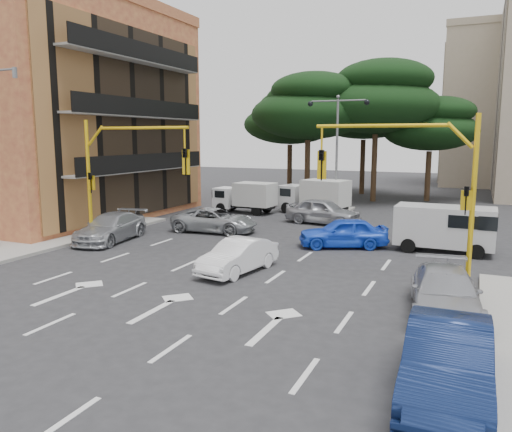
{
  "coord_description": "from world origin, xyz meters",
  "views": [
    {
      "loc": [
        8.68,
        -16.84,
        5.19
      ],
      "look_at": [
        -0.5,
        3.83,
        1.6
      ],
      "focal_mm": 35.0,
      "sensor_mm": 36.0,
      "label": 1
    }
  ],
  "objects_px": {
    "box_truck_a": "(245,198)",
    "signal_mast_left": "(118,165)",
    "car_silver_cross_b": "(323,211)",
    "van_white": "(444,229)",
    "car_silver_wagon": "(111,227)",
    "box_truck_b": "(314,197)",
    "car_white_hatch": "(238,256)",
    "car_navy_parked": "(448,361)",
    "car_blue_compact": "(343,233)",
    "street_lamp_center": "(337,133)",
    "car_silver_cross_a": "(215,220)",
    "car_silver_parked": "(445,293)",
    "signal_mast_right": "(420,174)"
  },
  "relations": [
    {
      "from": "car_silver_cross_b",
      "to": "van_white",
      "type": "bearing_deg",
      "value": -116.07
    },
    {
      "from": "car_navy_parked",
      "to": "car_silver_parked",
      "type": "height_order",
      "value": "car_navy_parked"
    },
    {
      "from": "car_silver_wagon",
      "to": "car_silver_parked",
      "type": "height_order",
      "value": "car_silver_wagon"
    },
    {
      "from": "signal_mast_left",
      "to": "car_silver_cross_b",
      "type": "bearing_deg",
      "value": 54.19
    },
    {
      "from": "street_lamp_center",
      "to": "car_white_hatch",
      "type": "xyz_separation_m",
      "value": [
        0.42,
        -15.96,
        -4.79
      ]
    },
    {
      "from": "street_lamp_center",
      "to": "box_truck_b",
      "type": "bearing_deg",
      "value": -159.88
    },
    {
      "from": "signal_mast_left",
      "to": "van_white",
      "type": "bearing_deg",
      "value": 19.37
    },
    {
      "from": "box_truck_a",
      "to": "car_silver_parked",
      "type": "bearing_deg",
      "value": -134.87
    },
    {
      "from": "car_navy_parked",
      "to": "van_white",
      "type": "bearing_deg",
      "value": 92.46
    },
    {
      "from": "car_silver_cross_b",
      "to": "car_navy_parked",
      "type": "height_order",
      "value": "car_silver_cross_b"
    },
    {
      "from": "signal_mast_left",
      "to": "car_white_hatch",
      "type": "bearing_deg",
      "value": -15.12
    },
    {
      "from": "signal_mast_left",
      "to": "box_truck_a",
      "type": "xyz_separation_m",
      "value": [
        0.96,
        12.01,
        -2.82
      ]
    },
    {
      "from": "signal_mast_right",
      "to": "car_silver_cross_b",
      "type": "relative_size",
      "value": 1.32
    },
    {
      "from": "signal_mast_right",
      "to": "car_navy_parked",
      "type": "bearing_deg",
      "value": -79.73
    },
    {
      "from": "car_silver_wagon",
      "to": "box_truck_b",
      "type": "height_order",
      "value": "box_truck_b"
    },
    {
      "from": "street_lamp_center",
      "to": "box_truck_a",
      "type": "relative_size",
      "value": 1.8
    },
    {
      "from": "car_white_hatch",
      "to": "van_white",
      "type": "distance_m",
      "value": 9.92
    },
    {
      "from": "signal_mast_right",
      "to": "street_lamp_center",
      "type": "height_order",
      "value": "street_lamp_center"
    },
    {
      "from": "street_lamp_center",
      "to": "car_silver_wagon",
      "type": "relative_size",
      "value": 1.62
    },
    {
      "from": "signal_mast_left",
      "to": "box_truck_b",
      "type": "height_order",
      "value": "signal_mast_left"
    },
    {
      "from": "car_silver_cross_b",
      "to": "car_silver_cross_a",
      "type": "bearing_deg",
      "value": 144.18
    },
    {
      "from": "car_blue_compact",
      "to": "car_silver_parked",
      "type": "bearing_deg",
      "value": 9.05
    },
    {
      "from": "signal_mast_left",
      "to": "car_silver_wagon",
      "type": "xyz_separation_m",
      "value": [
        -1.2,
        0.72,
        -3.19
      ]
    },
    {
      "from": "car_navy_parked",
      "to": "box_truck_b",
      "type": "bearing_deg",
      "value": 112.36
    },
    {
      "from": "car_silver_cross_b",
      "to": "signal_mast_right",
      "type": "bearing_deg",
      "value": -138.52
    },
    {
      "from": "car_silver_cross_a",
      "to": "box_truck_a",
      "type": "height_order",
      "value": "box_truck_a"
    },
    {
      "from": "signal_mast_left",
      "to": "car_blue_compact",
      "type": "height_order",
      "value": "signal_mast_left"
    },
    {
      "from": "signal_mast_right",
      "to": "car_silver_parked",
      "type": "relative_size",
      "value": 1.28
    },
    {
      "from": "street_lamp_center",
      "to": "car_silver_cross_a",
      "type": "distance_m",
      "value": 11.1
    },
    {
      "from": "van_white",
      "to": "box_truck_b",
      "type": "bearing_deg",
      "value": -132.74
    },
    {
      "from": "car_silver_cross_b",
      "to": "van_white",
      "type": "xyz_separation_m",
      "value": [
        7.13,
        -4.88,
        0.29
      ]
    },
    {
      "from": "street_lamp_center",
      "to": "box_truck_b",
      "type": "relative_size",
      "value": 1.62
    },
    {
      "from": "box_truck_b",
      "to": "car_navy_parked",
      "type": "bearing_deg",
      "value": -144.99
    },
    {
      "from": "car_navy_parked",
      "to": "car_silver_parked",
      "type": "distance_m",
      "value": 4.98
    },
    {
      "from": "box_truck_b",
      "to": "car_white_hatch",
      "type": "bearing_deg",
      "value": -162.1
    },
    {
      "from": "car_silver_cross_a",
      "to": "car_silver_parked",
      "type": "relative_size",
      "value": 1.01
    },
    {
      "from": "street_lamp_center",
      "to": "car_silver_wagon",
      "type": "xyz_separation_m",
      "value": [
        -8.0,
        -13.29,
        -4.73
      ]
    },
    {
      "from": "car_silver_cross_a",
      "to": "box_truck_a",
      "type": "bearing_deg",
      "value": 7.77
    },
    {
      "from": "car_silver_wagon",
      "to": "box_truck_b",
      "type": "xyz_separation_m",
      "value": [
        6.63,
        12.79,
        0.49
      ]
    },
    {
      "from": "car_blue_compact",
      "to": "car_silver_cross_b",
      "type": "xyz_separation_m",
      "value": [
        -2.7,
        5.83,
        0.07
      ]
    },
    {
      "from": "box_truck_a",
      "to": "signal_mast_left",
      "type": "bearing_deg",
      "value": 179.13
    },
    {
      "from": "car_silver_wagon",
      "to": "box_truck_b",
      "type": "bearing_deg",
      "value": 54.39
    },
    {
      "from": "car_silver_parked",
      "to": "box_truck_b",
      "type": "bearing_deg",
      "value": 111.19
    },
    {
      "from": "car_white_hatch",
      "to": "signal_mast_right",
      "type": "bearing_deg",
      "value": 26.34
    },
    {
      "from": "signal_mast_left",
      "to": "van_white",
      "type": "height_order",
      "value": "signal_mast_left"
    },
    {
      "from": "signal_mast_left",
      "to": "car_blue_compact",
      "type": "bearing_deg",
      "value": 22.48
    },
    {
      "from": "signal_mast_right",
      "to": "car_white_hatch",
      "type": "height_order",
      "value": "signal_mast_right"
    },
    {
      "from": "car_silver_wagon",
      "to": "car_silver_cross_a",
      "type": "height_order",
      "value": "car_silver_wagon"
    },
    {
      "from": "car_white_hatch",
      "to": "car_silver_wagon",
      "type": "height_order",
      "value": "car_silver_wagon"
    },
    {
      "from": "car_silver_wagon",
      "to": "van_white",
      "type": "xyz_separation_m",
      "value": [
        15.47,
        4.3,
        0.37
      ]
    }
  ]
}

